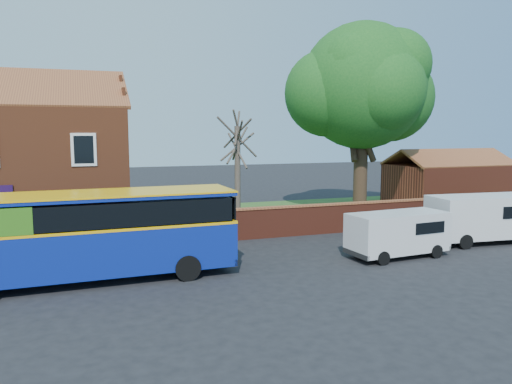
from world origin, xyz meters
name	(u,v)px	position (x,y,z in m)	size (l,w,h in m)	color
ground	(183,290)	(0.00, 0.00, 0.00)	(120.00, 120.00, 0.00)	black
grass_strip	(337,212)	(13.00, 13.00, 0.02)	(26.00, 12.00, 0.04)	#426B28
shop_building	(0,171)	(-7.02, 11.50, 3.41)	(12.30, 8.13, 10.50)	brown
boundary_wall	(389,214)	(13.00, 7.00, 0.81)	(22.00, 0.38, 1.60)	maroon
outbuilding	(447,184)	(22.00, 13.00, 1.61)	(8.20, 5.06, 4.17)	maroon
bus	(77,232)	(-3.37, 2.22, 1.83)	(10.68, 2.96, 3.23)	navy
van_near	(398,232)	(9.69, 1.48, 1.08)	(4.55, 2.14, 1.94)	silver
van_far	(483,216)	(15.29, 2.49, 1.30)	(5.43, 2.56, 2.31)	silver
large_tree	(362,91)	(13.87, 11.65, 7.98)	(9.99, 7.90, 12.18)	black
bare_tree	(238,172)	(4.96, 9.65, 3.19)	(2.33, 2.78, 6.23)	#4C4238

